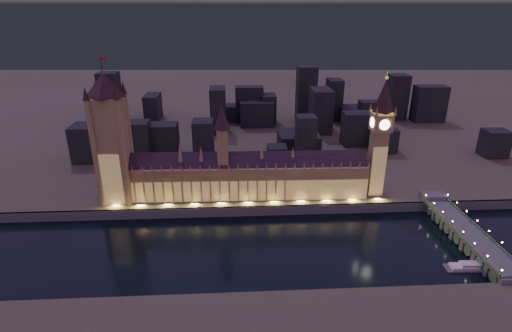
{
  "coord_description": "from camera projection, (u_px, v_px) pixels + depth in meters",
  "views": [
    {
      "loc": [
        -11.78,
        -246.81,
        160.77
      ],
      "look_at": [
        5.0,
        55.0,
        38.0
      ],
      "focal_mm": 28.0,
      "sensor_mm": 36.0,
      "label": 1
    }
  ],
  "objects": [
    {
      "name": "north_bank",
      "position": [
        240.0,
        92.0,
        768.95
      ],
      "size": [
        2000.0,
        960.0,
        8.0
      ],
      "primitive_type": "cube",
      "color": "#454431",
      "rests_on": "ground"
    },
    {
      "name": "city_backdrop",
      "position": [
        274.0,
        114.0,
        509.08
      ],
      "size": [
        472.42,
        215.63,
        74.94
      ],
      "color": "black",
      "rests_on": "north_bank"
    },
    {
      "name": "victoria_tower",
      "position": [
        111.0,
        133.0,
        316.22
      ],
      "size": [
        31.68,
        31.68,
        116.96
      ],
      "color": "#957F5A",
      "rests_on": "north_bank"
    },
    {
      "name": "river_boat",
      "position": [
        476.0,
        267.0,
        260.77
      ],
      "size": [
        40.52,
        11.94,
        4.5
      ],
      "color": "#3F5053",
      "rests_on": "ground"
    },
    {
      "name": "palace_of_westminster",
      "position": [
        246.0,
        176.0,
        336.47
      ],
      "size": [
        202.0,
        24.14,
        78.0
      ],
      "color": "#957F5A",
      "rests_on": "north_bank"
    },
    {
      "name": "embankment_wall",
      "position": [
        251.0,
        211.0,
        325.84
      ],
      "size": [
        2000.0,
        2.5,
        8.0
      ],
      "primitive_type": "cube",
      "color": "#3F5053",
      "rests_on": "ground"
    },
    {
      "name": "ground_plane",
      "position": [
        253.0,
        243.0,
        289.42
      ],
      "size": [
        2000.0,
        2000.0,
        0.0
      ],
      "primitive_type": "plane",
      "color": "black",
      "rests_on": "ground"
    },
    {
      "name": "westminster_bridge",
      "position": [
        463.0,
        232.0,
        291.89
      ],
      "size": [
        19.54,
        113.0,
        15.9
      ],
      "color": "#3F5053",
      "rests_on": "ground"
    },
    {
      "name": "elizabeth_tower",
      "position": [
        381.0,
        129.0,
        327.37
      ],
      "size": [
        18.0,
        18.0,
        104.46
      ],
      "color": "#957F5A",
      "rests_on": "north_bank"
    }
  ]
}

